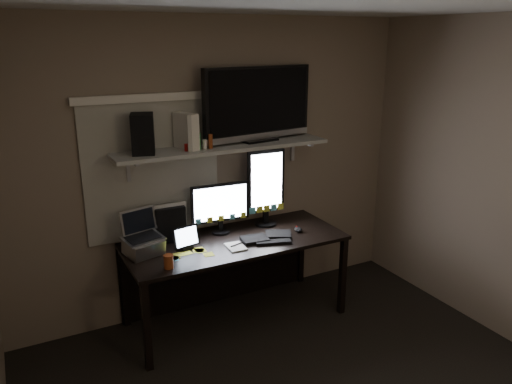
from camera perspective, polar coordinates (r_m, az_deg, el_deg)
back_wall at (r=4.28m, az=-4.61°, el=2.72°), size 3.60×0.00×3.60m
window_blinds at (r=4.08m, az=-11.68°, el=2.41°), size 1.10×0.02×1.10m
desk at (r=4.29m, az=-3.06°, el=-7.08°), size 1.80×0.75×0.73m
wall_shelf at (r=4.07m, az=-3.71°, el=5.11°), size 1.80×0.35×0.03m
monitor_landscape at (r=4.19m, az=-4.11°, el=-1.85°), size 0.51×0.09×0.44m
monitor_portrait at (r=4.33m, az=1.13°, el=0.53°), size 0.35×0.08×0.69m
keyboard at (r=4.13m, az=1.22°, el=-5.15°), size 0.47×0.30×0.03m
mouse at (r=4.29m, az=4.84°, el=-4.28°), size 0.09×0.11×0.04m
notepad at (r=3.97m, az=-2.34°, el=-6.27°), size 0.14×0.19×0.01m
tablet at (r=3.94m, az=-8.02°, el=-5.17°), size 0.23×0.13×0.19m
file_sorter at (r=4.10m, az=-9.84°, el=-3.47°), size 0.25×0.12×0.31m
laptop at (r=3.88m, az=-12.81°, el=-4.74°), size 0.34×0.30×0.33m
cup at (r=3.67m, az=-9.95°, el=-7.83°), size 0.07×0.07×0.10m
sticky_notes at (r=3.85m, az=-7.49°, el=-7.22°), size 0.36×0.28×0.00m
tv at (r=4.20m, az=0.24°, el=10.01°), size 1.04×0.32×0.62m
game_console at (r=3.95m, az=-7.99°, el=6.92°), size 0.14×0.25×0.28m
speaker at (r=3.84m, az=-12.82°, el=6.50°), size 0.22×0.24×0.30m
bottles at (r=3.91m, az=-6.58°, el=5.73°), size 0.21×0.09×0.13m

